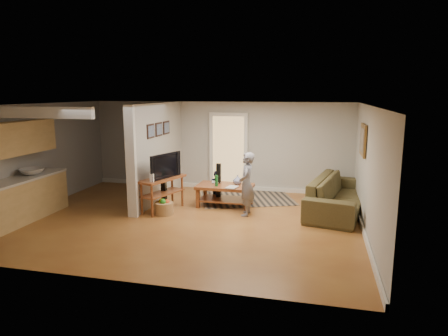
{
  "coord_description": "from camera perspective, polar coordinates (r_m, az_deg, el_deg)",
  "views": [
    {
      "loc": [
        2.79,
        -7.99,
        2.76
      ],
      "look_at": [
        0.76,
        0.49,
        1.1
      ],
      "focal_mm": 32.0,
      "sensor_mm": 36.0,
      "label": 1
    }
  ],
  "objects": [
    {
      "name": "coffee_table",
      "position": [
        9.78,
        0.27,
        -3.1
      ],
      "size": [
        1.36,
        0.81,
        0.8
      ],
      "rotation": [
        0.0,
        0.0,
        -0.01
      ],
      "color": "brown",
      "rests_on": "ground"
    },
    {
      "name": "area_rug",
      "position": [
        10.59,
        3.23,
        -4.32
      ],
      "size": [
        2.82,
        2.45,
        0.01
      ],
      "primitive_type": "cube",
      "rotation": [
        0.0,
        0.0,
        0.37
      ],
      "color": "black",
      "rests_on": "ground"
    },
    {
      "name": "ground",
      "position": [
        8.9,
        -5.51,
        -7.33
      ],
      "size": [
        7.5,
        7.5,
        0.0
      ],
      "primitive_type": "plane",
      "color": "brown",
      "rests_on": "ground"
    },
    {
      "name": "tv_console",
      "position": [
        9.45,
        -8.78,
        -1.81
      ],
      "size": [
        0.85,
        1.34,
        1.08
      ],
      "rotation": [
        0.0,
        0.0,
        -0.32
      ],
      "color": "brown",
      "rests_on": "ground"
    },
    {
      "name": "speaker_left",
      "position": [
        9.67,
        -8.6,
        -2.46
      ],
      "size": [
        0.12,
        0.12,
        1.13
      ],
      "primitive_type": "cube",
      "rotation": [
        0.0,
        0.0,
        -0.05
      ],
      "color": "black",
      "rests_on": "ground"
    },
    {
      "name": "speaker_right",
      "position": [
        9.95,
        -0.76,
        -2.27
      ],
      "size": [
        0.1,
        0.1,
        1.03
      ],
      "primitive_type": "cube",
      "rotation": [
        0.0,
        0.0,
        -0.02
      ],
      "color": "black",
      "rests_on": "ground"
    },
    {
      "name": "room_shell",
      "position": [
        9.35,
        -11.01,
        2.57
      ],
      "size": [
        7.54,
        6.02,
        2.52
      ],
      "color": "#B1AFAA",
      "rests_on": "ground"
    },
    {
      "name": "child",
      "position": [
        9.19,
        3.19,
        -6.71
      ],
      "size": [
        0.37,
        0.54,
        1.44
      ],
      "primitive_type": "imported",
      "rotation": [
        0.0,
        0.0,
        -1.53
      ],
      "color": "slate",
      "rests_on": "ground"
    },
    {
      "name": "toy_basket",
      "position": [
        9.28,
        -8.55,
        -5.62
      ],
      "size": [
        0.43,
        0.43,
        0.38
      ],
      "color": "#976C41",
      "rests_on": "ground"
    },
    {
      "name": "toddler",
      "position": [
        10.34,
        -1.03,
        -4.71
      ],
      "size": [
        0.49,
        0.47,
        0.79
      ],
      "primitive_type": "imported",
      "rotation": [
        0.0,
        0.0,
        2.49
      ],
      "color": "#1C1F3A",
      "rests_on": "ground"
    },
    {
      "name": "sofa",
      "position": [
        9.81,
        16.0,
        -6.0
      ],
      "size": [
        1.64,
        2.94,
        0.81
      ],
      "primitive_type": "imported",
      "rotation": [
        0.0,
        0.0,
        1.36
      ],
      "color": "brown",
      "rests_on": "ground"
    }
  ]
}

